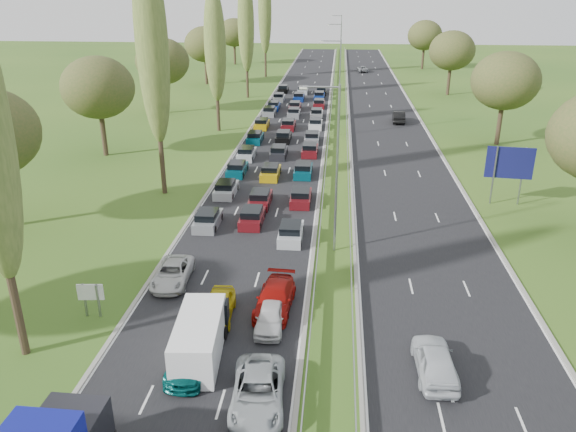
% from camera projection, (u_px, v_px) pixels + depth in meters
% --- Properties ---
extents(ground, '(260.00, 260.00, 0.00)m').
position_uv_depth(ground, '(338.00, 131.00, 75.26)').
color(ground, '#2F551A').
rests_on(ground, ground).
extents(near_carriageway, '(10.50, 215.00, 0.04)m').
position_uv_depth(near_carriageway, '(290.00, 126.00, 78.12)').
color(near_carriageway, black).
rests_on(near_carriageway, ground).
extents(far_carriageway, '(10.50, 215.00, 0.04)m').
position_uv_depth(far_carriageway, '(387.00, 128.00, 77.00)').
color(far_carriageway, black).
rests_on(far_carriageway, ground).
extents(central_reservation, '(2.36, 215.00, 0.32)m').
position_uv_depth(central_reservation, '(338.00, 123.00, 77.36)').
color(central_reservation, gray).
rests_on(central_reservation, ground).
extents(lamp_columns, '(0.18, 140.18, 12.00)m').
position_uv_depth(lamp_columns, '(339.00, 89.00, 71.15)').
color(lamp_columns, gray).
rests_on(lamp_columns, ground).
extents(poplar_row, '(2.80, 127.80, 22.44)m').
position_uv_depth(poplar_row, '(194.00, 42.00, 61.01)').
color(poplar_row, '#2D2116').
rests_on(poplar_row, ground).
extents(woodland_left, '(8.00, 166.00, 11.10)m').
position_uv_depth(woodland_left, '(85.00, 93.00, 58.53)').
color(woodland_left, '#2D2116').
rests_on(woodland_left, ground).
extents(woodland_right, '(8.00, 153.00, 11.10)m').
position_uv_depth(woodland_right, '(527.00, 93.00, 58.44)').
color(woodland_right, '#2D2116').
rests_on(woodland_right, ground).
extents(traffic_queue_fill, '(9.10, 69.30, 0.80)m').
position_uv_depth(traffic_queue_fill, '(286.00, 131.00, 73.37)').
color(traffic_queue_fill, slate).
rests_on(traffic_queue_fill, ground).
extents(near_car_2, '(2.39, 4.81, 1.31)m').
position_uv_depth(near_car_2, '(172.00, 273.00, 36.33)').
color(near_car_2, silver).
rests_on(near_car_2, near_carriageway).
extents(near_car_7, '(2.16, 4.78, 1.36)m').
position_uv_depth(near_car_7, '(193.00, 357.00, 28.04)').
color(near_car_7, '#054D4B').
rests_on(near_car_7, near_carriageway).
extents(near_car_8, '(1.89, 4.25, 1.42)m').
position_uv_depth(near_car_8, '(219.00, 307.00, 32.38)').
color(near_car_8, '#BFAB0C').
rests_on(near_car_8, near_carriageway).
extents(near_car_10, '(2.75, 5.35, 1.44)m').
position_uv_depth(near_car_10, '(258.00, 392.00, 25.56)').
color(near_car_10, '#9DA4A6').
rests_on(near_car_10, near_carriageway).
extents(near_car_11, '(2.36, 5.16, 1.46)m').
position_uv_depth(near_car_11, '(275.00, 298.00, 33.24)').
color(near_car_11, '#920C08').
rests_on(near_car_11, near_carriageway).
extents(near_car_12, '(1.57, 3.88, 1.32)m').
position_uv_depth(near_car_12, '(270.00, 317.00, 31.49)').
color(near_car_12, silver).
rests_on(near_car_12, near_carriageway).
extents(far_car_0, '(1.97, 4.69, 1.59)m').
position_uv_depth(far_car_0, '(435.00, 361.00, 27.57)').
color(far_car_0, silver).
rests_on(far_car_0, far_carriageway).
extents(far_car_1, '(1.90, 4.85, 1.57)m').
position_uv_depth(far_car_1, '(399.00, 117.00, 80.02)').
color(far_car_1, black).
rests_on(far_car_1, far_carriageway).
extents(far_car_2, '(2.57, 4.92, 1.32)m').
position_uv_depth(far_car_2, '(362.00, 69.00, 128.72)').
color(far_car_2, gray).
rests_on(far_car_2, far_carriageway).
extents(white_van_rear, '(2.18, 5.56, 2.24)m').
position_uv_depth(white_van_rear, '(200.00, 336.00, 28.94)').
color(white_van_rear, white).
rests_on(white_van_rear, near_carriageway).
extents(info_sign, '(1.50, 0.25, 2.10)m').
position_uv_depth(info_sign, '(91.00, 296.00, 32.31)').
color(info_sign, gray).
rests_on(info_sign, ground).
extents(direction_sign, '(3.98, 0.56, 5.20)m').
position_uv_depth(direction_sign, '(509.00, 165.00, 48.58)').
color(direction_sign, gray).
rests_on(direction_sign, ground).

